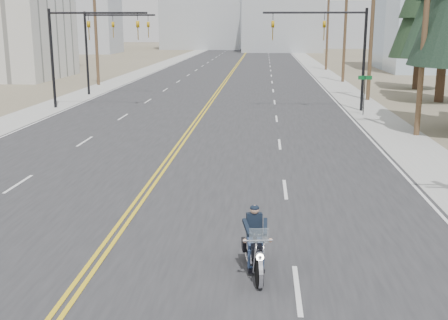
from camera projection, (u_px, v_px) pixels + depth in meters
road at (234, 69)px, 77.02m from camera, size 20.00×200.00×0.01m
sidewalk_left at (151, 69)px, 77.82m from camera, size 3.00×200.00×0.01m
sidewalk_right at (318, 70)px, 76.23m from camera, size 3.00×200.00×0.01m
traffic_mast_left at (79, 39)px, 39.64m from camera, size 7.10×0.26×7.00m
traffic_mast_right at (335, 39)px, 38.39m from camera, size 7.10×0.26×7.00m
traffic_mast_far at (105, 37)px, 47.44m from camera, size 6.10×0.26×7.00m
street_sign at (364, 88)px, 37.06m from camera, size 0.90×0.06×2.62m
utility_pole_b at (425, 23)px, 29.17m from camera, size 2.20×0.30×11.50m
utility_pole_c at (372, 27)px, 43.78m from camera, size 2.20×0.30×11.00m
utility_pole_d at (345, 24)px, 58.27m from camera, size 2.20×0.30×11.50m
utility_pole_e at (328, 27)px, 74.82m from camera, size 2.20×0.30×11.00m
utility_pole_left at (96, 29)px, 55.28m from camera, size 2.20×0.30×10.50m
haze_bldg_a at (83, 1)px, 120.54m from camera, size 14.00×12.00×22.00m
haze_bldg_b at (282, 21)px, 128.19m from camera, size 18.00×14.00×14.00m
haze_bldg_c at (447, 9)px, 110.95m from camera, size 16.00×12.00×18.00m
haze_bldg_e at (342, 25)px, 151.49m from camera, size 14.00×14.00×12.00m
haze_bldg_f at (43, 17)px, 136.83m from camera, size 12.00×12.00×16.00m
motorcyclist at (256, 241)px, 13.36m from camera, size 1.17×2.19×1.63m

